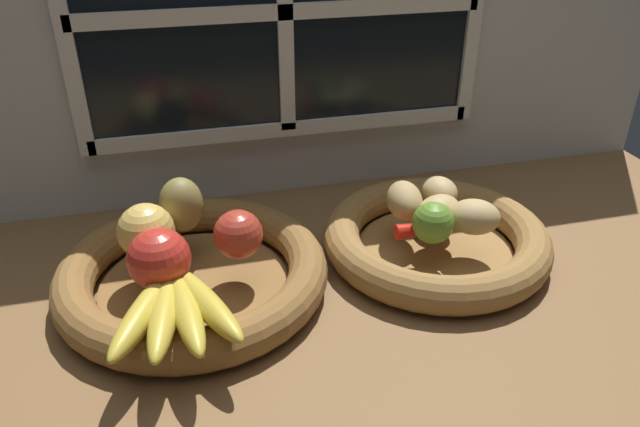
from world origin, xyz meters
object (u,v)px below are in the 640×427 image
object	(u,v)px
apple_golden_left	(146,231)
fruit_bowl_left	(193,274)
fruit_bowl_right	(436,239)
potato_small	(474,217)
chili_pepper	(443,225)
potato_back	(439,192)
pear_brown	(181,205)
potato_large	(439,210)
apple_red_front	(159,259)
apple_red_right	(238,234)
banana_bunch_front	(175,307)
potato_oblong	(404,200)
lime_near	(433,223)

from	to	relation	value
apple_golden_left	fruit_bowl_left	bearing A→B (deg)	-17.09
fruit_bowl_right	potato_small	world-z (taller)	potato_small
chili_pepper	potato_back	bearing A→B (deg)	70.39
pear_brown	chili_pepper	world-z (taller)	pear_brown
potato_large	potato_small	xyz separation A→B (cm)	(3.62, -3.62, 0.36)
fruit_bowl_left	apple_red_front	world-z (taller)	apple_red_front
apple_red_right	chili_pepper	xyz separation A→B (cm)	(28.58, -1.30, -2.09)
potato_small	potato_back	world-z (taller)	potato_small
banana_bunch_front	potato_oblong	size ratio (longest dim) A/B	2.28
apple_golden_left	potato_small	distance (cm)	44.50
fruit_bowl_right	chili_pepper	distance (cm)	4.79
banana_bunch_front	potato_small	bearing A→B (deg)	11.91
potato_oblong	chili_pepper	size ratio (longest dim) A/B	0.56
potato_back	apple_red_right	bearing A→B (deg)	-168.56
banana_bunch_front	potato_small	size ratio (longest dim) A/B	2.51
fruit_bowl_right	banana_bunch_front	xyz separation A→B (cm)	(-37.77, -12.36, 4.37)
potato_large	potato_back	xyz separation A→B (cm)	(2.27, 4.98, 0.13)
apple_red_front	fruit_bowl_right	bearing A→B (deg)	8.16
apple_red_front	apple_golden_left	world-z (taller)	apple_red_front
lime_near	chili_pepper	xyz separation A→B (cm)	(2.51, 1.75, -1.73)
potato_oblong	chili_pepper	world-z (taller)	potato_oblong
potato_oblong	potato_back	distance (cm)	6.60
potato_oblong	potato_back	bearing A→B (deg)	15.95
fruit_bowl_right	apple_golden_left	world-z (taller)	apple_golden_left
apple_red_right	potato_small	bearing A→B (deg)	-4.00
apple_red_right	potato_back	bearing A→B (deg)	11.44
apple_golden_left	lime_near	xyz separation A→B (cm)	(37.62, -6.01, -0.82)
potato_oblong	potato_large	bearing A→B (deg)	-37.87
fruit_bowl_left	pear_brown	bearing A→B (deg)	93.37
fruit_bowl_left	apple_golden_left	xyz separation A→B (cm)	(-5.26, 1.62, 6.53)
potato_small	lime_near	xyz separation A→B (cm)	(-6.55, -0.77, 0.45)
fruit_bowl_left	potato_large	xyz separation A→B (cm)	(35.29, 0.00, 4.90)
potato_oblong	potato_small	distance (cm)	10.27
pear_brown	potato_large	world-z (taller)	pear_brown
potato_large	potato_small	size ratio (longest dim) A/B	0.94
banana_bunch_front	potato_oblong	bearing A→B (deg)	24.74
chili_pepper	apple_red_front	bearing A→B (deg)	-175.88
potato_oblong	chili_pepper	xyz separation A→B (cm)	(3.66, -5.82, -1.38)
fruit_bowl_right	apple_red_right	xyz separation A→B (cm)	(-29.00, -1.34, 6.07)
apple_red_front	potato_small	xyz separation A→B (cm)	(42.69, 1.97, -1.41)
apple_red_front	potato_back	world-z (taller)	apple_red_front
fruit_bowl_left	banana_bunch_front	xyz separation A→B (cm)	(-2.48, -12.36, 4.37)
fruit_bowl_right	potato_small	xyz separation A→B (cm)	(3.62, -3.62, 5.25)
apple_red_right	pear_brown	bearing A→B (deg)	128.05
pear_brown	chili_pepper	distance (cm)	36.77
apple_golden_left	potato_back	size ratio (longest dim) A/B	1.19
lime_near	potato_oblong	bearing A→B (deg)	98.65
apple_red_front	lime_near	world-z (taller)	apple_red_front
banana_bunch_front	potato_back	bearing A→B (deg)	23.42
fruit_bowl_left	pear_brown	size ratio (longest dim) A/B	4.55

